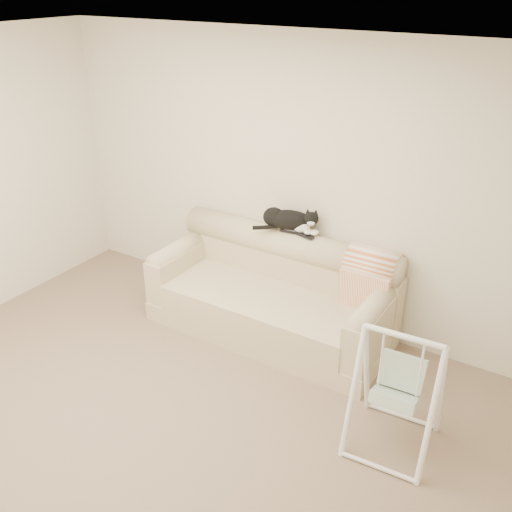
% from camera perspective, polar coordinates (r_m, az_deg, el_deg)
% --- Properties ---
extents(ground_plane, '(5.00, 5.00, 0.00)m').
position_cam_1_polar(ground_plane, '(4.40, -9.74, -16.81)').
color(ground_plane, brown).
rests_on(ground_plane, ground).
extents(room_shell, '(5.04, 4.04, 2.60)m').
position_cam_1_polar(room_shell, '(3.54, -11.61, 1.47)').
color(room_shell, beige).
rests_on(room_shell, ground).
extents(sofa, '(2.20, 0.93, 0.90)m').
position_cam_1_polar(sofa, '(5.22, 1.80, -3.86)').
color(sofa, tan).
rests_on(sofa, ground).
extents(remote_a, '(0.18, 0.07, 0.03)m').
position_cam_1_polar(remote_a, '(5.13, 3.45, 2.52)').
color(remote_a, black).
rests_on(remote_a, sofa).
extents(remote_b, '(0.18, 0.08, 0.02)m').
position_cam_1_polar(remote_b, '(5.05, 4.95, 2.04)').
color(remote_b, black).
rests_on(remote_b, sofa).
extents(tuxedo_cat, '(0.58, 0.37, 0.23)m').
position_cam_1_polar(tuxedo_cat, '(5.11, 3.31, 3.63)').
color(tuxedo_cat, black).
rests_on(tuxedo_cat, sofa).
extents(throw_blanket, '(0.44, 0.38, 0.58)m').
position_cam_1_polar(throw_blanket, '(4.92, 11.50, -1.48)').
color(throw_blanket, orange).
rests_on(throw_blanket, sofa).
extents(baby_swing, '(0.60, 0.63, 0.93)m').
position_cam_1_polar(baby_swing, '(4.07, 13.94, -12.90)').
color(baby_swing, white).
rests_on(baby_swing, ground).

